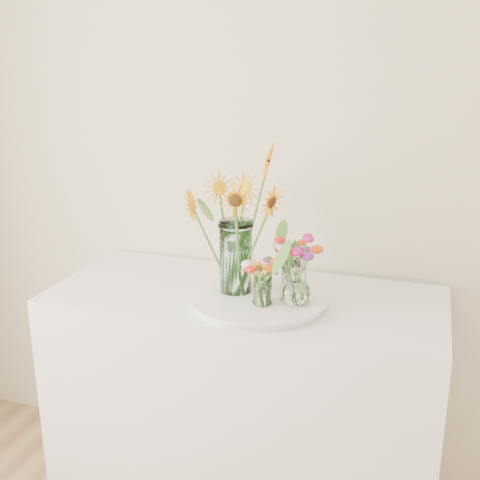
{
  "coord_description": "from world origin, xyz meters",
  "views": [
    {
      "loc": [
        0.15,
        0.02,
        1.72
      ],
      "look_at": [
        -0.45,
        1.88,
        1.11
      ],
      "focal_mm": 45.0,
      "sensor_mm": 36.0,
      "label": 1
    }
  ],
  "objects_px": {
    "tray": "(258,300)",
    "small_vase_b": "(295,284)",
    "small_vase_a": "(263,291)",
    "small_vase_c": "(291,275)",
    "mason_jar": "(236,257)",
    "counter": "(245,403)"
  },
  "relations": [
    {
      "from": "tray",
      "to": "small_vase_b",
      "type": "distance_m",
      "value": 0.16
    },
    {
      "from": "small_vase_a",
      "to": "small_vase_c",
      "type": "bearing_deg",
      "value": 69.69
    },
    {
      "from": "small_vase_b",
      "to": "small_vase_c",
      "type": "distance_m",
      "value": 0.12
    },
    {
      "from": "mason_jar",
      "to": "small_vase_a",
      "type": "xyz_separation_m",
      "value": [
        0.12,
        -0.09,
        -0.08
      ]
    },
    {
      "from": "tray",
      "to": "small_vase_c",
      "type": "relative_size",
      "value": 3.94
    },
    {
      "from": "mason_jar",
      "to": "counter",
      "type": "bearing_deg",
      "value": 72.32
    },
    {
      "from": "small_vase_a",
      "to": "small_vase_b",
      "type": "height_order",
      "value": "small_vase_b"
    },
    {
      "from": "counter",
      "to": "small_vase_b",
      "type": "height_order",
      "value": "small_vase_b"
    },
    {
      "from": "mason_jar",
      "to": "small_vase_b",
      "type": "xyz_separation_m",
      "value": [
        0.22,
        -0.04,
        -0.06
      ]
    },
    {
      "from": "mason_jar",
      "to": "small_vase_c",
      "type": "distance_m",
      "value": 0.21
    },
    {
      "from": "small_vase_a",
      "to": "small_vase_b",
      "type": "relative_size",
      "value": 0.71
    },
    {
      "from": "small_vase_a",
      "to": "small_vase_b",
      "type": "bearing_deg",
      "value": 23.25
    },
    {
      "from": "tray",
      "to": "small_vase_b",
      "type": "height_order",
      "value": "small_vase_b"
    },
    {
      "from": "tray",
      "to": "small_vase_a",
      "type": "height_order",
      "value": "small_vase_a"
    },
    {
      "from": "mason_jar",
      "to": "small_vase_c",
      "type": "bearing_deg",
      "value": 21.72
    },
    {
      "from": "mason_jar",
      "to": "small_vase_c",
      "type": "relative_size",
      "value": 2.25
    },
    {
      "from": "small_vase_c",
      "to": "small_vase_a",
      "type": "bearing_deg",
      "value": -110.31
    },
    {
      "from": "counter",
      "to": "small_vase_c",
      "type": "height_order",
      "value": "small_vase_c"
    },
    {
      "from": "counter",
      "to": "tray",
      "type": "height_order",
      "value": "tray"
    },
    {
      "from": "counter",
      "to": "small_vase_a",
      "type": "relative_size",
      "value": 13.62
    },
    {
      "from": "small_vase_b",
      "to": "small_vase_c",
      "type": "height_order",
      "value": "small_vase_b"
    },
    {
      "from": "mason_jar",
      "to": "small_vase_b",
      "type": "height_order",
      "value": "mason_jar"
    }
  ]
}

